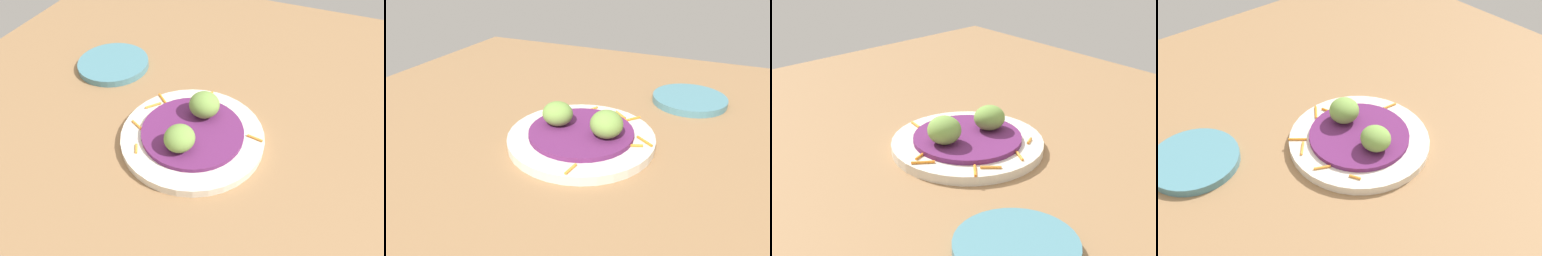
# 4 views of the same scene
# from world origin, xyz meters

# --- Properties ---
(table_surface) EXTENTS (1.10, 1.10, 0.02)m
(table_surface) POSITION_xyz_m (0.00, 0.00, 0.01)
(table_surface) COLOR #936D47
(table_surface) RESTS_ON ground
(main_plate) EXTENTS (0.23, 0.23, 0.01)m
(main_plate) POSITION_xyz_m (0.01, -0.02, 0.03)
(main_plate) COLOR silver
(main_plate) RESTS_ON table_surface
(cabbage_bed) EXTENTS (0.16, 0.16, 0.01)m
(cabbage_bed) POSITION_xyz_m (0.01, -0.02, 0.04)
(cabbage_bed) COLOR #60235B
(cabbage_bed) RESTS_ON main_plate
(carrot_garnish) EXTENTS (0.19, 0.21, 0.00)m
(carrot_garnish) POSITION_xyz_m (-0.03, -0.06, 0.04)
(carrot_garnish) COLOR orange
(carrot_garnish) RESTS_ON main_plate
(guac_scoop_left) EXTENTS (0.05, 0.05, 0.04)m
(guac_scoop_left) POSITION_xyz_m (0.05, -0.03, 0.06)
(guac_scoop_left) COLOR #759E47
(guac_scoop_left) RESTS_ON cabbage_bed
(guac_scoop_center) EXTENTS (0.05, 0.05, 0.04)m
(guac_scoop_center) POSITION_xyz_m (-0.03, -0.02, 0.06)
(guac_scoop_center) COLOR #759E47
(guac_scoop_center) RESTS_ON cabbage_bed
(side_plate_small) EXTENTS (0.14, 0.14, 0.01)m
(side_plate_small) POSITION_xyz_m (-0.12, -0.25, 0.03)
(side_plate_small) COLOR teal
(side_plate_small) RESTS_ON table_surface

